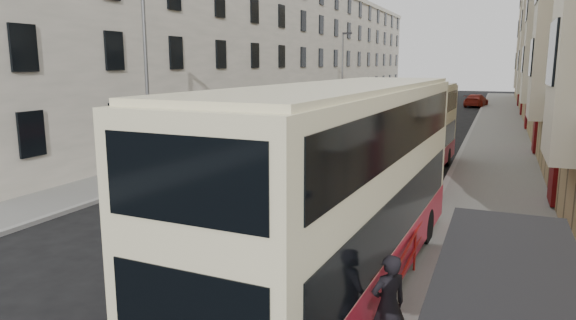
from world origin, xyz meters
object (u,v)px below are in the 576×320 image
at_px(pedestrian_near, 388,305).
at_px(car_dark, 399,96).
at_px(street_lamp_far, 343,70).
at_px(car_silver, 385,100).
at_px(double_decker_rear, 414,132).
at_px(white_van, 346,117).
at_px(car_red, 476,100).
at_px(double_decker_front, 344,188).
at_px(street_lamp_near, 148,77).

height_order(pedestrian_near, car_dark, pedestrian_near).
bearing_deg(street_lamp_far, car_silver, 85.56).
bearing_deg(double_decker_rear, car_silver, 106.44).
bearing_deg(pedestrian_near, car_silver, -119.77).
bearing_deg(white_van, car_red, 88.13).
relative_size(double_decker_rear, white_van, 1.93).
relative_size(street_lamp_far, car_silver, 1.84).
relative_size(double_decker_front, double_decker_rear, 1.14).
relative_size(pedestrian_near, car_red, 0.35).
xyz_separation_m(double_decker_rear, car_silver, (-9.56, 39.56, -1.40)).
xyz_separation_m(white_van, car_silver, (-1.23, 21.60, -0.02)).
xyz_separation_m(white_van, car_red, (9.17, 25.24, 0.01)).
height_order(car_silver, car_red, car_red).
xyz_separation_m(street_lamp_far, double_decker_front, (11.15, -37.61, -2.21)).
xyz_separation_m(car_silver, car_red, (10.40, 3.64, 0.03)).
height_order(double_decker_rear, pedestrian_near, double_decker_rear).
relative_size(street_lamp_near, car_silver, 1.84).
bearing_deg(double_decker_rear, car_red, 91.74).
distance_m(street_lamp_near, car_dark, 54.28).
xyz_separation_m(street_lamp_near, white_van, (2.38, 23.22, -3.87)).
bearing_deg(car_red, pedestrian_near, 99.95).
xyz_separation_m(street_lamp_near, car_silver, (1.15, 44.81, -3.90)).
distance_m(double_decker_front, car_silver, 53.40).
distance_m(street_lamp_far, car_dark, 24.46).
relative_size(white_van, car_silver, 1.26).
xyz_separation_m(double_decker_front, pedestrian_near, (1.60, -2.61, -1.36)).
distance_m(double_decker_front, car_dark, 62.57).
bearing_deg(car_red, double_decker_rear, 97.66).
height_order(street_lamp_far, pedestrian_near, street_lamp_far).
bearing_deg(car_dark, double_decker_rear, -97.54).
bearing_deg(white_van, street_lamp_near, -77.75).
relative_size(street_lamp_near, double_decker_rear, 0.75).
xyz_separation_m(street_lamp_near, pedestrian_near, (12.74, -10.23, -3.56)).
bearing_deg(double_decker_rear, street_lamp_far, 116.26).
bearing_deg(street_lamp_far, white_van, -70.66).
xyz_separation_m(pedestrian_near, car_red, (-1.19, 58.68, -0.30)).
relative_size(street_lamp_far, pedestrian_near, 4.34).
distance_m(street_lamp_near, double_decker_rear, 12.19).
relative_size(street_lamp_near, car_red, 1.50).
bearing_deg(street_lamp_far, double_decker_rear, -66.60).
distance_m(street_lamp_near, white_van, 23.66).
xyz_separation_m(double_decker_front, car_red, (0.40, 56.06, -1.66)).
height_order(pedestrian_near, car_red, pedestrian_near).
bearing_deg(car_dark, white_van, -106.32).
bearing_deg(car_silver, street_lamp_near, -90.31).
bearing_deg(double_decker_front, car_dark, 101.73).
distance_m(car_dark, car_red, 11.85).
bearing_deg(white_van, car_silver, 111.36).
height_order(street_lamp_far, car_dark, street_lamp_far).
bearing_deg(car_red, car_silver, 28.06).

